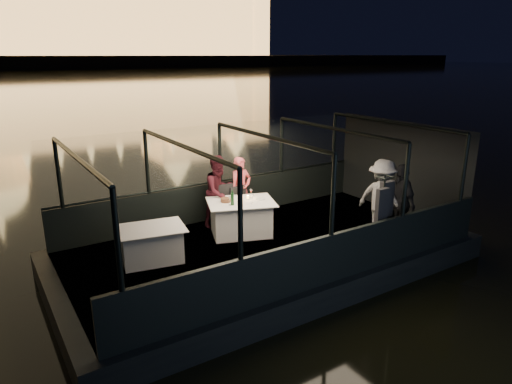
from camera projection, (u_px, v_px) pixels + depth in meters
boat_hull at (266, 265)px, 9.82m from camera, size 8.60×4.40×1.00m
boat_deck at (266, 245)px, 9.68m from camera, size 8.00×4.00×0.04m
gunwale_port at (221, 200)px, 11.16m from camera, size 8.00×0.08×0.90m
gunwale_starboard at (330, 259)px, 7.93m from camera, size 8.00×0.08×0.90m
cabin_glass_port at (220, 153)px, 10.82m from camera, size 8.00×0.02×1.40m
cabin_glass_starboard at (333, 196)px, 7.59m from camera, size 8.00×0.02×1.40m
cabin_roof_glass at (267, 136)px, 9.01m from camera, size 8.00×4.00×0.02m
end_wall_fore at (59, 231)px, 7.28m from camera, size 0.02×4.00×2.30m
end_wall_aft at (399, 167)px, 11.40m from camera, size 0.02×4.00×2.30m
canopy_ribs at (266, 192)px, 9.34m from camera, size 8.00×4.00×2.30m
dining_table_central at (241, 218)px, 10.09m from camera, size 1.72×1.48×0.77m
dining_table_aft at (151, 242)px, 8.78m from camera, size 1.43×1.15×0.68m
chair_port_left at (228, 209)px, 10.45m from camera, size 0.52×0.52×0.98m
chair_port_right at (242, 207)px, 10.59m from camera, size 0.45×0.45×0.90m
coat_stand at (382, 214)px, 8.77m from camera, size 0.56×0.50×1.69m
person_woman_coral at (241, 190)px, 10.85m from camera, size 0.60×0.43×1.56m
person_man_maroon at (219, 195)px, 10.51m from camera, size 0.91×0.78×1.67m
passenger_stripe at (382, 199)px, 9.91m from camera, size 0.85×1.22×1.72m
passenger_dark at (400, 201)px, 9.73m from camera, size 0.69×1.07×1.68m
wine_bottle at (232, 198)px, 9.71m from camera, size 0.09×0.09×0.33m
bread_basket at (226, 200)px, 9.95m from camera, size 0.28×0.28×0.09m
amber_candle at (248, 197)px, 10.19m from camera, size 0.07×0.07×0.07m
plate_near at (260, 199)px, 10.16m from camera, size 0.27×0.27×0.01m
plate_far at (226, 200)px, 10.07m from camera, size 0.31×0.31×0.02m
wine_glass_white at (230, 201)px, 9.71m from camera, size 0.08×0.08×0.19m
wine_glass_red at (251, 193)px, 10.26m from camera, size 0.07×0.07×0.18m
wine_glass_empty at (253, 199)px, 9.84m from camera, size 0.08×0.08×0.20m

